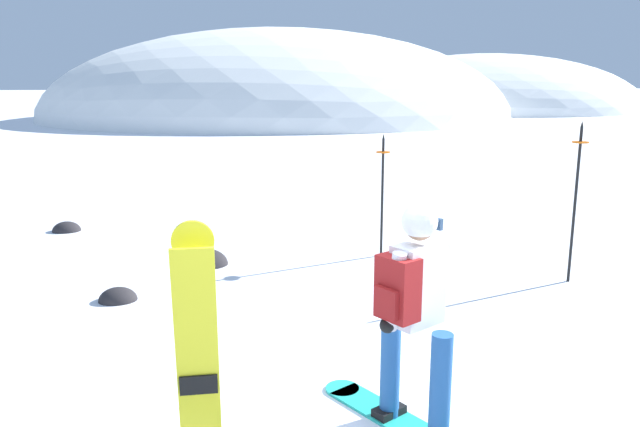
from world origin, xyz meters
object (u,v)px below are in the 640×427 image
rock_mid (205,265)px  snowboarder_main (413,315)px  piste_marker_near (382,187)px  rock_small (118,300)px  spare_snowboard (197,342)px  piste_marker_far (576,192)px  rock_dark (67,231)px

rock_mid → snowboarder_main: bearing=-70.4°
piste_marker_near → rock_small: piste_marker_near is taller
spare_snowboard → piste_marker_far: 5.47m
piste_marker_near → rock_mid: bearing=-178.7°
piste_marker_far → piste_marker_near: bearing=144.0°
spare_snowboard → piste_marker_near: piste_marker_near is taller
piste_marker_near → rock_small: 3.90m
snowboarder_main → piste_marker_near: 4.63m
piste_marker_near → rock_mid: piste_marker_near is taller
snowboarder_main → rock_mid: (-1.59, 4.47, -0.92)m
piste_marker_far → rock_small: piste_marker_far is taller
piste_marker_near → rock_dark: piste_marker_near is taller
snowboarder_main → piste_marker_far: piste_marker_far is taller
rock_mid → spare_snowboard: bearing=-88.8°
rock_mid → rock_small: (-0.97, -1.28, 0.00)m
rock_dark → rock_mid: 3.34m
piste_marker_far → rock_small: (-5.59, 0.17, -1.16)m
rock_small → piste_marker_near: bearing=20.9°
rock_mid → piste_marker_near: bearing=1.3°
piste_marker_near → rock_dark: size_ratio=3.80×
rock_dark → rock_mid: bearing=-44.5°
rock_dark → rock_small: (1.41, -3.62, 0.00)m
snowboarder_main → rock_dark: size_ratio=3.65×
spare_snowboard → rock_small: size_ratio=3.71×
spare_snowboard → piste_marker_far: piste_marker_far is taller
piste_marker_far → rock_mid: (-4.62, 1.45, -1.16)m
piste_marker_far → rock_mid: size_ratio=3.22×
rock_mid → rock_small: size_ratio=1.43×
spare_snowboard → piste_marker_near: size_ratio=0.93×
snowboarder_main → rock_small: size_ratio=3.85×
spare_snowboard → piste_marker_near: 5.19m
spare_snowboard → rock_dark: bearing=109.9°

